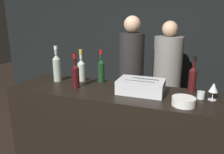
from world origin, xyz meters
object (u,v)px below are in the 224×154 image
candle_votive (201,95)px  red_wine_bottle_burgundy (101,69)px  ice_bin_with_bottles (141,86)px  red_wine_bottle_black_foil (193,77)px  person_blond_tee (131,76)px  person_in_hoodie (167,75)px  wine_glass (214,88)px  bowl_white (184,101)px  white_wine_bottle (57,67)px  red_wine_bottle_tall (76,74)px  rose_wine_bottle (81,69)px

candle_votive → red_wine_bottle_burgundy: bearing=170.4°
ice_bin_with_bottles → red_wine_bottle_burgundy: 0.51m
red_wine_bottle_black_foil → person_blond_tee: (-0.75, 0.66, -0.23)m
ice_bin_with_bottles → person_in_hoodie: bearing=85.4°
candle_votive → red_wine_bottle_burgundy: (-0.97, 0.16, 0.11)m
wine_glass → person_in_hoodie: 1.36m
ice_bin_with_bottles → wine_glass: wine_glass is taller
ice_bin_with_bottles → person_blond_tee: person_blond_tee is taller
bowl_white → person_in_hoodie: person_in_hoodie is taller
red_wine_bottle_burgundy → person_blond_tee: bearing=77.7°
white_wine_bottle → red_wine_bottle_burgundy: bearing=15.0°
wine_glass → red_wine_bottle_tall: bearing=-175.5°
person_in_hoodie → ice_bin_with_bottles: bearing=152.7°
red_wine_bottle_tall → red_wine_bottle_burgundy: size_ratio=0.99×
candle_votive → person_in_hoodie: size_ratio=0.04×
rose_wine_bottle → person_blond_tee: 0.82m
rose_wine_bottle → person_blond_tee: (0.36, 0.70, -0.23)m
candle_votive → white_wine_bottle: 1.42m
ice_bin_with_bottles → white_wine_bottle: 0.92m
red_wine_bottle_burgundy → person_blond_tee: size_ratio=0.19×
bowl_white → white_wine_bottle: size_ratio=0.48×
white_wine_bottle → candle_votive: bearing=-1.7°
red_wine_bottle_tall → person_in_hoodie: 1.54m
wine_glass → red_wine_bottle_tall: 1.22m
rose_wine_bottle → person_in_hoodie: (0.78, 1.11, -0.29)m
red_wine_bottle_burgundy → white_wine_bottle: (-0.45, -0.12, 0.02)m
candle_votive → person_in_hoodie: bearing=107.9°
bowl_white → person_blond_tee: (-0.69, 1.03, -0.13)m
candle_votive → red_wine_bottle_black_foil: red_wine_bottle_black_foil is taller
wine_glass → candle_votive: 0.11m
wine_glass → candle_votive: (-0.09, 0.00, -0.07)m
white_wine_bottle → wine_glass: bearing=-1.7°
candle_votive → bowl_white: bearing=-123.4°
candle_votive → rose_wine_bottle: (-1.18, 0.13, 0.10)m
rose_wine_bottle → red_wine_bottle_tall: size_ratio=1.01×
wine_glass → white_wine_bottle: bearing=178.3°
candle_votive → red_wine_bottle_burgundy: 0.99m
wine_glass → red_wine_bottle_tall: red_wine_bottle_tall is taller
candle_votive → person_blond_tee: size_ratio=0.03×
ice_bin_with_bottles → white_wine_bottle: bearing=175.6°
bowl_white → red_wine_bottle_burgundy: red_wine_bottle_burgundy is taller
white_wine_bottle → bowl_white: bearing=-10.6°
wine_glass → rose_wine_bottle: 1.27m
bowl_white → candle_votive: bowl_white is taller
red_wine_bottle_tall → wine_glass: bearing=4.5°
wine_glass → red_wine_bottle_burgundy: size_ratio=0.44×
red_wine_bottle_burgundy → person_in_hoodie: person_in_hoodie is taller
wine_glass → person_blond_tee: (-0.91, 0.83, -0.20)m
rose_wine_bottle → wine_glass: bearing=-5.8°
rose_wine_bottle → red_wine_bottle_black_foil: bearing=2.1°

